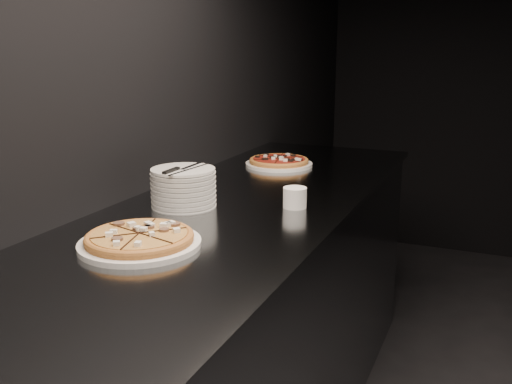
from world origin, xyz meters
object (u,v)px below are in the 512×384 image
at_px(plate_stack, 183,187).
at_px(ramekin, 295,197).
at_px(counter, 236,331).
at_px(pizza_tomato, 279,162).
at_px(cutlery, 183,169).
at_px(pizza_mushroom, 140,239).

distance_m(plate_stack, ramekin, 0.36).
height_order(counter, pizza_tomato, pizza_tomato).
xyz_separation_m(plate_stack, cutlery, (0.01, -0.02, 0.07)).
relative_size(counter, pizza_tomato, 7.49).
distance_m(pizza_mushroom, ramekin, 0.57).
bearing_deg(pizza_mushroom, pizza_tomato, 92.07).
distance_m(pizza_mushroom, plate_stack, 0.40).
relative_size(pizza_mushroom, plate_stack, 1.68).
bearing_deg(ramekin, plate_stack, -159.94).
distance_m(counter, pizza_tomato, 0.81).
bearing_deg(pizza_tomato, pizza_mushroom, -87.93).
xyz_separation_m(pizza_mushroom, cutlery, (-0.09, 0.37, 0.11)).
distance_m(pizza_tomato, plate_stack, 0.73).
bearing_deg(cutlery, counter, 32.79).
relative_size(cutlery, ramekin, 2.89).
bearing_deg(plate_stack, counter, 26.25).
xyz_separation_m(counter, ramekin, (0.19, 0.05, 0.49)).
height_order(pizza_tomato, ramekin, ramekin).
bearing_deg(ramekin, cutlery, -157.10).
bearing_deg(pizza_tomato, plate_stack, -94.25).
bearing_deg(cutlery, plate_stack, 117.97).
relative_size(pizza_tomato, plate_stack, 1.56).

